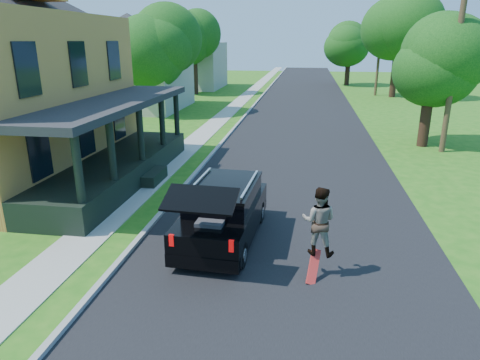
% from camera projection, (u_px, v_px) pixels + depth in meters
% --- Properties ---
extents(ground, '(140.00, 140.00, 0.00)m').
position_uv_depth(ground, '(285.00, 272.00, 10.11)').
color(ground, '#206213').
rests_on(ground, ground).
extents(street, '(8.00, 120.00, 0.02)m').
position_uv_depth(street, '(301.00, 121.00, 28.89)').
color(street, black).
rests_on(street, ground).
extents(curb, '(0.15, 120.00, 0.12)m').
position_uv_depth(curb, '(242.00, 120.00, 29.48)').
color(curb, gray).
rests_on(curb, ground).
extents(sidewalk, '(1.30, 120.00, 0.03)m').
position_uv_depth(sidewalk, '(220.00, 119.00, 29.71)').
color(sidewalk, '#9E9E96').
rests_on(sidewalk, ground).
extents(front_walk, '(6.50, 1.20, 0.03)m').
position_uv_depth(front_walk, '(56.00, 177.00, 17.13)').
color(front_walk, '#9E9E96').
rests_on(front_walk, ground).
extents(neighbor_house_mid, '(12.78, 12.78, 8.30)m').
position_uv_depth(neighbor_house_mid, '(130.00, 54.00, 33.31)').
color(neighbor_house_mid, gray).
rests_on(neighbor_house_mid, ground).
extents(neighbor_house_far, '(12.78, 12.78, 8.30)m').
position_uv_depth(neighbor_house_far, '(186.00, 50.00, 48.34)').
color(neighbor_house_far, gray).
rests_on(neighbor_house_far, ground).
extents(black_suv, '(1.96, 4.62, 2.12)m').
position_uv_depth(black_suv, '(223.00, 212.00, 11.53)').
color(black_suv, black).
rests_on(black_suv, ground).
extents(skateboarder, '(0.87, 0.72, 1.62)m').
position_uv_depth(skateboarder, '(319.00, 221.00, 9.68)').
color(skateboarder, black).
rests_on(skateboarder, ground).
extents(skateboard, '(0.33, 0.63, 0.71)m').
position_uv_depth(skateboard, '(313.00, 268.00, 9.75)').
color(skateboard, '#B7150F').
rests_on(skateboard, ground).
extents(tree_left_mid, '(6.96, 6.73, 8.32)m').
position_uv_depth(tree_left_mid, '(157.00, 39.00, 30.73)').
color(tree_left_mid, black).
rests_on(tree_left_mid, ground).
extents(tree_left_far, '(6.71, 6.40, 8.88)m').
position_uv_depth(tree_left_far, '(193.00, 32.00, 41.90)').
color(tree_left_far, black).
rests_on(tree_left_far, ground).
extents(tree_right_near, '(5.47, 5.61, 6.90)m').
position_uv_depth(tree_right_near, '(433.00, 58.00, 20.89)').
color(tree_right_near, black).
rests_on(tree_right_near, ground).
extents(tree_right_mid, '(6.71, 6.77, 9.91)m').
position_uv_depth(tree_right_mid, '(399.00, 24.00, 39.33)').
color(tree_right_mid, black).
rests_on(tree_right_mid, ground).
extents(tree_right_far, '(6.24, 6.47, 7.66)m').
position_uv_depth(tree_right_far, '(349.00, 43.00, 50.77)').
color(tree_right_far, black).
rests_on(tree_right_far, ground).
extents(utility_pole_near, '(1.68, 0.35, 9.85)m').
position_uv_depth(utility_pole_near, '(458.00, 44.00, 19.51)').
color(utility_pole_near, '#3E271D').
rests_on(utility_pole_near, ground).
extents(utility_pole_far, '(1.56, 0.25, 8.89)m').
position_uv_depth(utility_pole_far, '(380.00, 47.00, 41.15)').
color(utility_pole_far, '#3E271D').
rests_on(utility_pole_far, ground).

